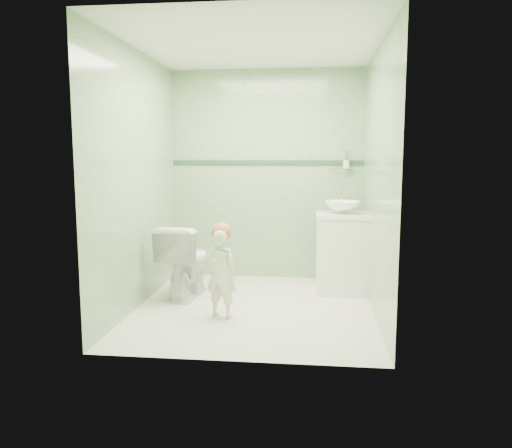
# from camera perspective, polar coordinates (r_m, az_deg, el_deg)

# --- Properties ---
(ground) EXTENTS (2.50, 2.50, 0.00)m
(ground) POSITION_cam_1_polar(r_m,az_deg,el_deg) (4.81, -0.21, -9.49)
(ground) COLOR silver
(ground) RESTS_ON ground
(room_shell) EXTENTS (2.50, 2.54, 2.40)m
(room_shell) POSITION_cam_1_polar(r_m,az_deg,el_deg) (4.60, -0.21, 4.94)
(room_shell) COLOR gray
(room_shell) RESTS_ON ground
(trim_stripe) EXTENTS (2.20, 0.02, 0.05)m
(trim_stripe) POSITION_cam_1_polar(r_m,az_deg,el_deg) (5.82, 1.22, 7.00)
(trim_stripe) COLOR #2B4631
(trim_stripe) RESTS_ON room_shell
(vanity) EXTENTS (0.52, 0.50, 0.80)m
(vanity) POSITION_cam_1_polar(r_m,az_deg,el_deg) (5.37, 9.63, -3.37)
(vanity) COLOR white
(vanity) RESTS_ON ground
(counter) EXTENTS (0.54, 0.52, 0.04)m
(counter) POSITION_cam_1_polar(r_m,az_deg,el_deg) (5.31, 9.73, 0.98)
(counter) COLOR white
(counter) RESTS_ON vanity
(basin) EXTENTS (0.37, 0.37, 0.13)m
(basin) POSITION_cam_1_polar(r_m,az_deg,el_deg) (5.30, 9.75, 1.88)
(basin) COLOR white
(basin) RESTS_ON counter
(faucet) EXTENTS (0.03, 0.13, 0.18)m
(faucet) POSITION_cam_1_polar(r_m,az_deg,el_deg) (5.47, 9.67, 2.91)
(faucet) COLOR silver
(faucet) RESTS_ON counter
(cup_holder) EXTENTS (0.26, 0.07, 0.21)m
(cup_holder) POSITION_cam_1_polar(r_m,az_deg,el_deg) (5.75, 10.12, 6.68)
(cup_holder) COLOR silver
(cup_holder) RESTS_ON room_shell
(toilet) EXTENTS (0.50, 0.77, 0.74)m
(toilet) POSITION_cam_1_polar(r_m,az_deg,el_deg) (5.16, -7.98, -4.11)
(toilet) COLOR white
(toilet) RESTS_ON ground
(toddler) EXTENTS (0.33, 0.26, 0.79)m
(toddler) POSITION_cam_1_polar(r_m,az_deg,el_deg) (4.45, -3.97, -5.62)
(toddler) COLOR beige
(toddler) RESTS_ON ground
(hair_cap) EXTENTS (0.18, 0.18, 0.18)m
(hair_cap) POSITION_cam_1_polar(r_m,az_deg,el_deg) (4.41, -3.95, -0.96)
(hair_cap) COLOR #BC613D
(hair_cap) RESTS_ON toddler
(teal_toothbrush) EXTENTS (0.11, 0.14, 0.08)m
(teal_toothbrush) POSITION_cam_1_polar(r_m,az_deg,el_deg) (4.26, -3.86, -2.91)
(teal_toothbrush) COLOR #137D59
(teal_toothbrush) RESTS_ON toddler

